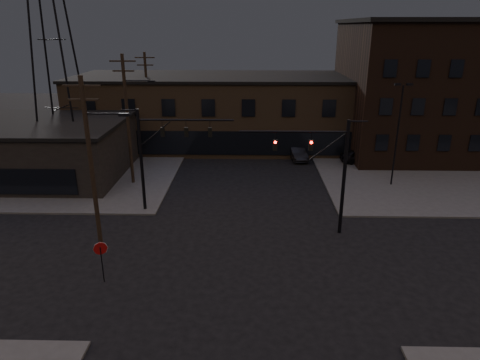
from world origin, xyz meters
name	(u,v)px	position (x,y,z in m)	size (l,w,h in m)	color
ground	(246,265)	(0.00, 0.00, 0.00)	(140.00, 140.00, 0.00)	black
sidewalk_ne	(452,160)	(22.00, 22.00, 0.07)	(30.00, 30.00, 0.15)	#474744
sidewalk_nw	(48,157)	(-22.00, 22.00, 0.07)	(30.00, 30.00, 0.15)	#474744
building_row	(249,112)	(0.00, 28.00, 4.00)	(40.00, 12.00, 8.00)	brown
building_right	(446,90)	(22.00, 26.00, 7.00)	(22.00, 16.00, 14.00)	black
building_left	(37,151)	(-20.00, 16.00, 2.50)	(16.00, 12.00, 5.00)	black
traffic_signal_near	(328,165)	(5.36, 4.50, 4.93)	(7.12, 0.24, 8.00)	black
traffic_signal_far	(157,149)	(-6.72, 8.00, 5.01)	(7.12, 0.24, 8.00)	black
stop_sign	(101,253)	(-8.00, -1.99, 1.84)	(0.72, 0.33, 2.48)	black
utility_pole_near	(92,161)	(-9.43, 2.00, 5.87)	(3.70, 0.28, 11.00)	black
utility_pole_mid	(128,118)	(-10.44, 14.00, 6.13)	(3.70, 0.28, 11.50)	black
utility_pole_far	(148,100)	(-11.50, 26.00, 5.78)	(2.20, 0.28, 11.00)	black
transmission_tower	(52,39)	(-18.00, 18.00, 12.50)	(7.00, 7.00, 25.00)	black
lot_light_a	(398,126)	(13.00, 14.00, 5.51)	(1.50, 0.28, 9.14)	black
lot_light_b	(444,115)	(19.00, 19.00, 5.51)	(1.50, 0.28, 9.14)	black
parked_car_lot_a	(360,156)	(11.72, 20.56, 0.84)	(1.63, 4.04, 1.38)	black
parked_car_lot_b	(437,150)	(20.96, 23.48, 0.76)	(1.71, 4.20, 1.22)	#BCBCBF
car_crossing	(297,153)	(5.32, 22.11, 0.73)	(1.54, 4.42, 1.46)	black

